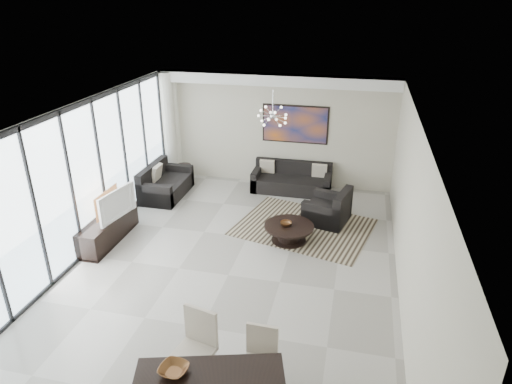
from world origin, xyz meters
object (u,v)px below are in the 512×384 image
(coffee_table, at_px, (289,232))
(tv_console, at_px, (108,229))
(sofa_main, at_px, (292,182))
(television, at_px, (113,203))

(coffee_table, xyz_separation_m, tv_console, (-3.63, -0.83, 0.07))
(sofa_main, bearing_deg, television, -133.06)
(coffee_table, xyz_separation_m, television, (-3.47, -0.76, 0.64))
(coffee_table, xyz_separation_m, sofa_main, (-0.35, 2.58, 0.04))
(sofa_main, height_order, television, television)
(coffee_table, distance_m, television, 3.61)
(tv_console, distance_m, television, 0.60)
(coffee_table, relative_size, sofa_main, 0.51)
(tv_console, relative_size, television, 1.64)
(tv_console, bearing_deg, coffee_table, 12.90)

